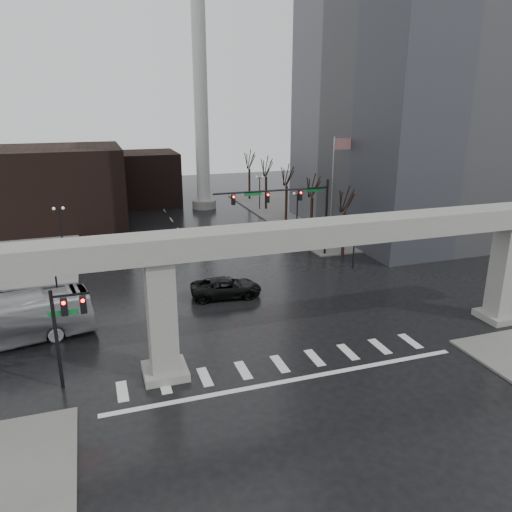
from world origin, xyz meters
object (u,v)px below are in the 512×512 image
Objects in this scene: signal_mast_arm at (293,203)px; far_car at (182,246)px; pickup_truck at (226,287)px; city_bus at (2,322)px.

signal_mast_arm is 3.09× the size of far_car.
signal_mast_arm is 2.06× the size of pickup_truck.
city_bus is 2.98× the size of far_car.
far_car is at bearing -50.40° from city_bus.
far_car is (-10.32, 5.98, -5.16)m from signal_mast_arm.
city_bus reaches higher than far_car.
signal_mast_arm is 13.20m from pickup_truck.
pickup_truck reaches higher than far_car.
signal_mast_arm reaches higher than pickup_truck.
signal_mast_arm is at bearing -42.95° from pickup_truck.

